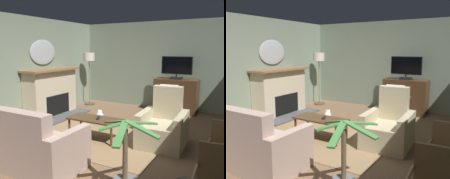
# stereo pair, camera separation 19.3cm
# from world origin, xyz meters

# --- Properties ---
(ground_plane) EXTENTS (5.83, 7.22, 0.04)m
(ground_plane) POSITION_xyz_m (0.00, 0.00, -0.02)
(ground_plane) COLOR brown
(wall_back) EXTENTS (5.83, 0.10, 2.57)m
(wall_back) POSITION_xyz_m (0.00, 3.36, 1.28)
(wall_back) COLOR gray
(wall_back) RESTS_ON ground_plane
(wall_left) EXTENTS (0.10, 7.22, 2.57)m
(wall_left) POSITION_xyz_m (-2.67, 0.00, 1.28)
(wall_left) COLOR gray
(wall_left) RESTS_ON ground_plane
(rug_central) EXTENTS (2.64, 1.87, 0.01)m
(rug_central) POSITION_xyz_m (-0.34, 0.17, 0.01)
(rug_central) COLOR #8E704C
(rug_central) RESTS_ON ground_plane
(fireplace) EXTENTS (0.95, 1.72, 1.25)m
(fireplace) POSITION_xyz_m (-2.34, 1.08, 0.60)
(fireplace) COLOR #4C4C51
(fireplace) RESTS_ON ground_plane
(wall_mirror_oval) EXTENTS (0.06, 0.90, 0.65)m
(wall_mirror_oval) POSITION_xyz_m (-2.59, 1.08, 1.68)
(wall_mirror_oval) COLOR #B2B7BF
(tv_cabinet) EXTENTS (1.17, 0.54, 0.94)m
(tv_cabinet) POSITION_xyz_m (0.47, 3.01, 0.45)
(tv_cabinet) COLOR black
(tv_cabinet) RESTS_ON ground_plane
(television) EXTENTS (0.83, 0.20, 0.62)m
(television) POSITION_xyz_m (0.47, 2.96, 1.28)
(television) COLOR black
(television) RESTS_ON tv_cabinet
(coffee_table) EXTENTS (1.07, 0.49, 0.43)m
(coffee_table) POSITION_xyz_m (-0.36, 0.14, 0.38)
(coffee_table) COLOR #4C331E
(coffee_table) RESTS_ON ground_plane
(tv_remote) EXTENTS (0.11, 0.18, 0.02)m
(tv_remote) POSITION_xyz_m (-0.29, 0.15, 0.44)
(tv_remote) COLOR black
(tv_remote) RESTS_ON coffee_table
(sofa_floral) EXTENTS (1.49, 0.86, 0.94)m
(sofa_floral) POSITION_xyz_m (-0.54, -1.31, 0.33)
(sofa_floral) COLOR #BC9E8E
(sofa_floral) RESTS_ON ground_plane
(armchair_angled_to_table) EXTENTS (0.85, 0.93, 1.09)m
(armchair_angled_to_table) POSITION_xyz_m (0.90, 0.51, 0.33)
(armchair_angled_to_table) COLOR tan
(armchair_angled_to_table) RESTS_ON ground_plane
(side_chair_nearest_door) EXTENTS (0.50, 0.49, 0.93)m
(side_chair_nearest_door) POSITION_xyz_m (2.06, -0.80, 0.51)
(side_chair_nearest_door) COLOR olive
(side_chair_nearest_door) RESTS_ON ground_plane
(potted_plant_small_fern_corner) EXTENTS (0.80, 0.93, 0.97)m
(potted_plant_small_fern_corner) POSITION_xyz_m (1.03, -1.35, 0.27)
(potted_plant_small_fern_corner) COLOR slate
(potted_plant_small_fern_corner) RESTS_ON ground_plane
(cat) EXTENTS (0.36, 0.60, 0.21)m
(cat) POSITION_xyz_m (-1.04, 1.39, 0.10)
(cat) COLOR beige
(cat) RESTS_ON ground_plane
(floor_lamp) EXTENTS (0.35, 0.35, 1.65)m
(floor_lamp) POSITION_xyz_m (-2.22, 2.67, 1.31)
(floor_lamp) COLOR #4C4233
(floor_lamp) RESTS_ON ground_plane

